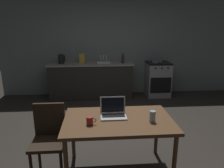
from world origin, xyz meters
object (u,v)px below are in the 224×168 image
Objects in this scene: frying_pan at (157,61)px; dish_rack at (104,61)px; laptop at (113,113)px; electric_kettle at (61,59)px; coffee_mug at (90,121)px; bottle at (123,58)px; cereal_box at (82,58)px; stove_oven at (158,79)px; dining_table at (118,124)px; drinking_glass at (152,116)px; chair at (49,135)px.

dish_rack is at bearing 178.84° from frying_pan.
dish_rack is (0.00, 2.94, 0.18)m from laptop.
electric_kettle reaches higher than coffee_mug.
dish_rack is (-0.49, 0.05, -0.08)m from bottle.
dish_rack is (0.55, -0.02, -0.07)m from cereal_box.
cereal_box reaches higher than stove_oven.
dining_table is 0.43m from drinking_glass.
dish_rack is (0.29, 3.16, 0.18)m from coffee_mug.
laptop and frying_pan have the same top height.
dish_rack is (0.80, 3.00, 0.43)m from chair.
stove_oven reaches higher than coffee_mug.
dish_rack is at bearing 98.05° from drinking_glass.
cereal_box reaches higher than frying_pan.
stove_oven is at bearing 72.30° from drinking_glass.
cereal_box is (-0.55, 2.96, 0.26)m from laptop.
dining_table is 0.38m from coffee_mug.
dish_rack is (-1.44, 0.00, 0.50)m from stove_oven.
frying_pan is (2.47, -0.03, -0.09)m from electric_kettle.
stove_oven is at bearing -0.10° from dish_rack.
dish_rack is at bearing 179.90° from stove_oven.
bottle reaches higher than electric_kettle.
drinking_glass is 3.17m from dish_rack.
bottle is 1.95× the size of drinking_glass.
electric_kettle is at bearing 179.35° from frying_pan.
dining_table is 5.45× the size of cereal_box.
laptop is 0.94× the size of dish_rack.
cereal_box is (-1.00, 3.16, 0.24)m from drinking_glass.
drinking_glass is (0.73, 0.02, 0.02)m from coffee_mug.
laptop reaches higher than stove_oven.
electric_kettle is 3.26m from coffee_mug.
electric_kettle is 2.08× the size of coffee_mug.
stove_oven is 3.77× the size of cereal_box.
electric_kettle reaches higher than dining_table.
frying_pan reaches higher than coffee_mug.
dish_rack is (-1.40, 0.03, 0.02)m from frying_pan.
stove_oven is 3.49× the size of bottle.
stove_oven reaches higher than chair.
drinking_glass is at bearing -14.93° from dining_table.
cereal_box is 0.56m from dish_rack.
chair reaches higher than coffee_mug.
chair is 3.07m from cereal_box.
frying_pan is (2.20, 2.97, 0.41)m from chair.
bottle is (0.49, 2.89, 0.26)m from laptop.
coffee_mug is (-0.78, -3.11, -0.26)m from bottle.
electric_kettle is 1.57m from bottle.
coffee_mug is 0.48× the size of cereal_box.
bottle reaches higher than stove_oven.
dining_table is 3.07× the size of frying_pan.
electric_kettle is at bearing 115.83° from drinking_glass.
cereal_box is at bearing 94.79° from coffee_mug.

